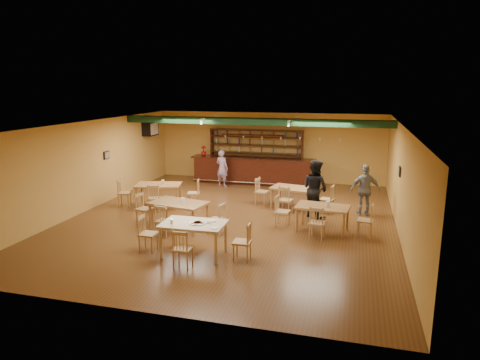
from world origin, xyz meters
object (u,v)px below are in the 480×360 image
(dining_table_d, at_px, (322,218))
(patron_bar, at_px, (222,168))
(dining_table_a, at_px, (159,195))
(dining_table_c, at_px, (179,216))
(near_table, at_px, (194,239))
(bar_counter, at_px, (253,171))
(patron_right_a, at_px, (315,189))
(dining_table_b, at_px, (293,198))

(dining_table_d, height_order, patron_bar, patron_bar)
(dining_table_a, xyz_separation_m, dining_table_c, (1.69, -2.20, 0.02))
(near_table, bearing_deg, dining_table_c, 121.47)
(dining_table_d, bearing_deg, patron_bar, 140.19)
(dining_table_d, height_order, near_table, near_table)
(dining_table_c, height_order, patron_bar, patron_bar)
(bar_counter, height_order, patron_right_a, patron_right_a)
(bar_counter, relative_size, dining_table_d, 3.55)
(patron_right_a, bearing_deg, patron_bar, -1.49)
(dining_table_a, xyz_separation_m, patron_right_a, (5.41, 0.09, 0.54))
(near_table, bearing_deg, dining_table_b, 68.81)
(dining_table_d, bearing_deg, dining_table_a, 173.99)
(dining_table_b, xyz_separation_m, patron_bar, (-3.36, 2.57, 0.40))
(dining_table_b, bearing_deg, patron_right_a, -32.75)
(patron_bar, distance_m, patron_right_a, 5.36)
(near_table, height_order, patron_right_a, patron_right_a)
(bar_counter, distance_m, patron_right_a, 5.19)
(dining_table_a, distance_m, dining_table_b, 4.70)
(patron_bar, bearing_deg, dining_table_a, 88.61)
(dining_table_b, xyz_separation_m, dining_table_d, (1.16, -2.17, 0.01))
(dining_table_d, bearing_deg, bar_counter, 128.00)
(patron_right_a, bearing_deg, dining_table_c, 68.96)
(dining_table_b, height_order, dining_table_d, dining_table_d)
(dining_table_c, bearing_deg, patron_bar, 104.93)
(bar_counter, xyz_separation_m, near_table, (0.47, -8.27, -0.15))
(dining_table_a, relative_size, dining_table_b, 1.05)
(dining_table_d, bearing_deg, dining_table_c, -160.89)
(dining_table_a, bearing_deg, near_table, -68.50)
(dining_table_c, relative_size, patron_bar, 1.05)
(dining_table_c, relative_size, near_table, 1.04)
(patron_right_a, bearing_deg, bar_counter, -16.52)
(near_table, bearing_deg, patron_bar, 100.81)
(dining_table_a, height_order, near_table, near_table)
(near_table, distance_m, patron_bar, 7.62)
(dining_table_a, xyz_separation_m, dining_table_d, (5.77, -1.29, -0.01))
(dining_table_a, xyz_separation_m, dining_table_b, (4.61, 0.89, -0.02))
(bar_counter, xyz_separation_m, dining_table_d, (3.40, -5.56, -0.19))
(dining_table_a, distance_m, dining_table_c, 2.77)
(dining_table_b, relative_size, patron_right_a, 0.79)
(dining_table_b, bearing_deg, patron_bar, 154.86)
(dining_table_b, height_order, patron_right_a, patron_right_a)
(near_table, relative_size, patron_bar, 1.01)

